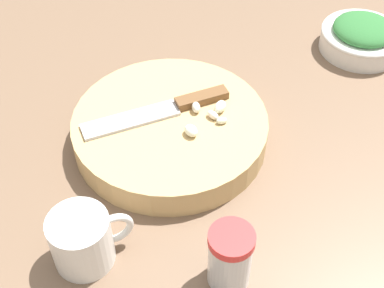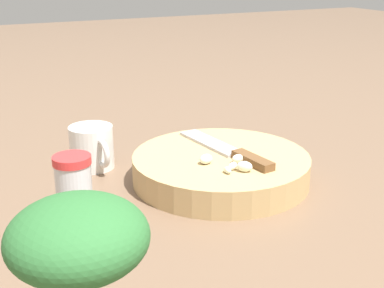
# 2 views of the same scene
# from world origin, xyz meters

# --- Properties ---
(ground_plane) EXTENTS (5.00, 5.00, 0.00)m
(ground_plane) POSITION_xyz_m (0.00, 0.00, 0.00)
(ground_plane) COLOR brown
(cutting_board) EXTENTS (0.30, 0.30, 0.05)m
(cutting_board) POSITION_xyz_m (0.08, -0.07, 0.02)
(cutting_board) COLOR tan
(cutting_board) RESTS_ON ground_plane
(chef_knife) EXTENTS (0.23, 0.06, 0.01)m
(chef_knife) POSITION_xyz_m (0.09, -0.09, 0.05)
(chef_knife) COLOR brown
(chef_knife) RESTS_ON cutting_board
(garlic_cloves) EXTENTS (0.08, 0.07, 0.02)m
(garlic_cloves) POSITION_xyz_m (0.03, -0.06, 0.05)
(garlic_cloves) COLOR white
(garlic_cloves) RESTS_ON cutting_board
(herb_bowl) EXTENTS (0.15, 0.15, 0.06)m
(herb_bowl) POSITION_xyz_m (-0.31, -0.22, 0.03)
(herb_bowl) COLOR silver
(herb_bowl) RESTS_ON ground_plane
(spice_jar) EXTENTS (0.06, 0.06, 0.09)m
(spice_jar) POSITION_xyz_m (0.07, 0.18, 0.05)
(spice_jar) COLOR silver
(spice_jar) RESTS_ON ground_plane
(coffee_mug) EXTENTS (0.11, 0.08, 0.08)m
(coffee_mug) POSITION_xyz_m (0.23, 0.10, 0.04)
(coffee_mug) COLOR silver
(coffee_mug) RESTS_ON ground_plane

